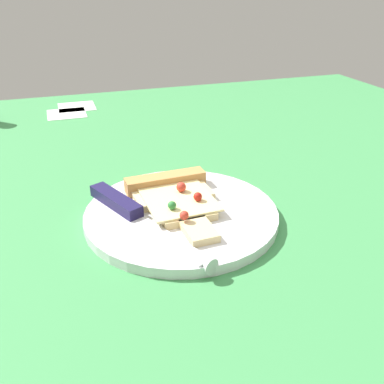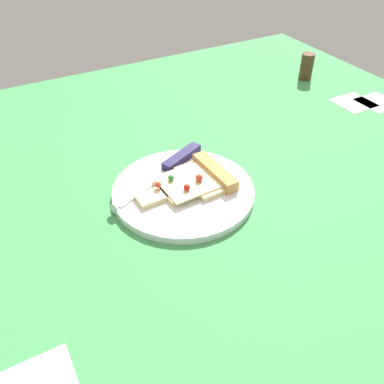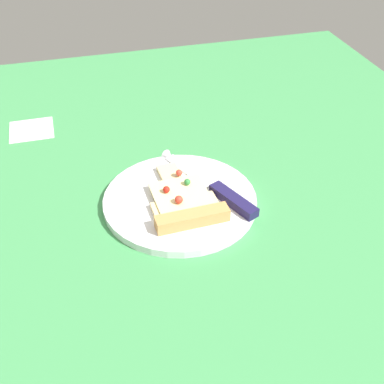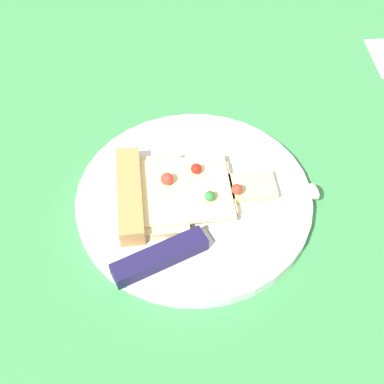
{
  "view_description": "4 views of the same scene",
  "coord_description": "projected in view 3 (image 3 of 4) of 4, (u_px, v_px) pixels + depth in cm",
  "views": [
    {
      "loc": [
        50.57,
        -21.87,
        29.83
      ],
      "look_at": [
        -0.4,
        -4.85,
        2.11
      ],
      "focal_mm": 39.35,
      "sensor_mm": 36.0,
      "label": 1
    },
    {
      "loc": [
        30.61,
        46.17,
        48.84
      ],
      "look_at": [
        3.14,
        -3.62,
        3.33
      ],
      "focal_mm": 38.93,
      "sensor_mm": 36.0,
      "label": 2
    },
    {
      "loc": [
        -61.6,
        8.05,
        54.49
      ],
      "look_at": [
        1.58,
        -9.27,
        3.22
      ],
      "focal_mm": 46.53,
      "sensor_mm": 36.0,
      "label": 3
    },
    {
      "loc": [
        -0.28,
        -43.67,
        47.2
      ],
      "look_at": [
        2.26,
        -9.16,
        4.04
      ],
      "focal_mm": 49.25,
      "sensor_mm": 36.0,
      "label": 4
    }
  ],
  "objects": [
    {
      "name": "plate",
      "position": [
        180.0,
        201.0,
        0.85
      ],
      "size": [
        26.29,
        26.29,
        1.39
      ],
      "primitive_type": "cylinder",
      "color": "silver",
      "rests_on": "ground_plane"
    },
    {
      "name": "ground_plane",
      "position": [
        141.0,
        229.0,
        0.83
      ],
      "size": [
        142.98,
        142.98,
        3.0
      ],
      "color": "#3D8C4C",
      "rests_on": "ground"
    },
    {
      "name": "pizza_slice",
      "position": [
        184.0,
        203.0,
        0.83
      ],
      "size": [
        17.71,
        12.1,
        2.68
      ],
      "rotation": [
        0.0,
        0.0,
        4.75
      ],
      "color": "beige",
      "rests_on": "plate"
    },
    {
      "name": "knife",
      "position": [
        215.0,
        188.0,
        0.86
      ],
      "size": [
        22.83,
        11.55,
        2.45
      ],
      "rotation": [
        0.0,
        0.0,
        5.13
      ],
      "color": "silver",
      "rests_on": "plate"
    }
  ]
}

